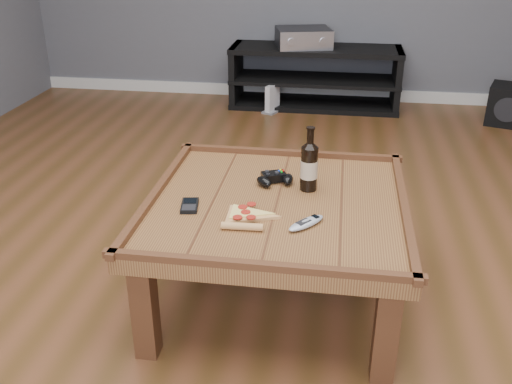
# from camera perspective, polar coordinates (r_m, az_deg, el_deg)

# --- Properties ---
(ground) EXTENTS (6.00, 6.00, 0.00)m
(ground) POSITION_cam_1_polar(r_m,az_deg,el_deg) (2.47, 1.96, -10.31)
(ground) COLOR #4B2F15
(ground) RESTS_ON ground
(baseboard) EXTENTS (5.00, 0.02, 0.10)m
(baseboard) POSITION_cam_1_polar(r_m,az_deg,el_deg) (5.17, 5.95, 9.84)
(baseboard) COLOR silver
(baseboard) RESTS_ON ground
(coffee_table) EXTENTS (1.03, 1.03, 0.48)m
(coffee_table) POSITION_cam_1_polar(r_m,az_deg,el_deg) (2.26, 2.11, -2.26)
(coffee_table) COLOR #522E17
(coffee_table) RESTS_ON ground
(media_console) EXTENTS (1.40, 0.45, 0.50)m
(media_console) POSITION_cam_1_polar(r_m,az_deg,el_deg) (4.89, 5.90, 11.30)
(media_console) COLOR black
(media_console) RESTS_ON ground
(beer_bottle) EXTENTS (0.07, 0.07, 0.27)m
(beer_bottle) POSITION_cam_1_polar(r_m,az_deg,el_deg) (2.29, 5.34, 2.70)
(beer_bottle) COLOR black
(beer_bottle) RESTS_ON coffee_table
(game_controller) EXTENTS (0.16, 0.14, 0.05)m
(game_controller) POSITION_cam_1_polar(r_m,az_deg,el_deg) (2.37, 1.91, 1.35)
(game_controller) COLOR black
(game_controller) RESTS_ON coffee_table
(pizza_slice) EXTENTS (0.17, 0.28, 0.03)m
(pizza_slice) POSITION_cam_1_polar(r_m,az_deg,el_deg) (2.10, -1.08, -2.45)
(pizza_slice) COLOR tan
(pizza_slice) RESTS_ON coffee_table
(smartphone) EXTENTS (0.08, 0.13, 0.02)m
(smartphone) POSITION_cam_1_polar(r_m,az_deg,el_deg) (2.19, -6.66, -1.35)
(smartphone) COLOR black
(smartphone) RESTS_ON coffee_table
(remote_control) EXTENTS (0.15, 0.16, 0.02)m
(remote_control) POSITION_cam_1_polar(r_m,az_deg,el_deg) (2.06, 5.05, -3.09)
(remote_control) COLOR #9BA0A8
(remote_control) RESTS_ON coffee_table
(av_receiver) EXTENTS (0.50, 0.45, 0.15)m
(av_receiver) POSITION_cam_1_polar(r_m,az_deg,el_deg) (4.82, 4.76, 15.14)
(av_receiver) COLOR black
(av_receiver) RESTS_ON media_console
(subwoofer) EXTENTS (0.38, 0.38, 0.30)m
(subwoofer) POSITION_cam_1_polar(r_m,az_deg,el_deg) (4.86, 24.00, 7.97)
(subwoofer) COLOR black
(subwoofer) RESTS_ON ground
(game_console) EXTENTS (0.17, 0.21, 0.23)m
(game_console) POSITION_cam_1_polar(r_m,az_deg,el_deg) (4.75, 1.65, 9.21)
(game_console) COLOR gray
(game_console) RESTS_ON ground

